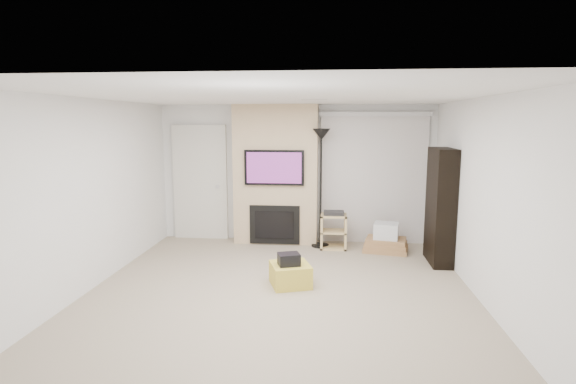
# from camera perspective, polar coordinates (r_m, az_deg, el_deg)

# --- Properties ---
(floor) EXTENTS (5.00, 5.50, 0.00)m
(floor) POSITION_cam_1_polar(r_m,az_deg,el_deg) (5.91, -1.14, -12.94)
(floor) COLOR tan
(floor) RESTS_ON ground
(ceiling) EXTENTS (5.00, 5.50, 0.00)m
(ceiling) POSITION_cam_1_polar(r_m,az_deg,el_deg) (5.49, -1.22, 12.06)
(ceiling) COLOR white
(ceiling) RESTS_ON wall_back
(wall_back) EXTENTS (5.00, 0.00, 2.50)m
(wall_back) POSITION_cam_1_polar(r_m,az_deg,el_deg) (8.27, 1.02, 2.36)
(wall_back) COLOR white
(wall_back) RESTS_ON ground
(wall_front) EXTENTS (5.00, 0.00, 2.50)m
(wall_front) POSITION_cam_1_polar(r_m,az_deg,el_deg) (2.93, -7.50, -10.16)
(wall_front) COLOR white
(wall_front) RESTS_ON ground
(wall_left) EXTENTS (0.00, 5.50, 2.50)m
(wall_left) POSITION_cam_1_polar(r_m,az_deg,el_deg) (6.35, -24.19, -0.46)
(wall_left) COLOR white
(wall_left) RESTS_ON ground
(wall_right) EXTENTS (0.00, 5.50, 2.50)m
(wall_right) POSITION_cam_1_polar(r_m,az_deg,el_deg) (5.83, 24.03, -1.23)
(wall_right) COLOR white
(wall_right) RESTS_ON ground
(hvac_vent) EXTENTS (0.35, 0.18, 0.01)m
(hvac_vent) POSITION_cam_1_polar(r_m,az_deg,el_deg) (6.25, 3.37, 11.64)
(hvac_vent) COLOR silver
(hvac_vent) RESTS_ON ceiling
(ottoman) EXTENTS (0.63, 0.63, 0.30)m
(ottoman) POSITION_cam_1_polar(r_m,az_deg,el_deg) (6.18, 0.30, -10.45)
(ottoman) COLOR gold
(ottoman) RESTS_ON floor
(black_bag) EXTENTS (0.34, 0.30, 0.16)m
(black_bag) POSITION_cam_1_polar(r_m,az_deg,el_deg) (6.06, 0.11, -8.54)
(black_bag) COLOR black
(black_bag) RESTS_ON ottoman
(fireplace_wall) EXTENTS (1.50, 0.47, 2.50)m
(fireplace_wall) POSITION_cam_1_polar(r_m,az_deg,el_deg) (8.10, -1.56, 2.11)
(fireplace_wall) COLOR #CDAF87
(fireplace_wall) RESTS_ON floor
(entry_door) EXTENTS (1.02, 0.11, 2.14)m
(entry_door) POSITION_cam_1_polar(r_m,az_deg,el_deg) (8.59, -11.06, 1.12)
(entry_door) COLOR silver
(entry_door) RESTS_ON floor
(vertical_blinds) EXTENTS (1.98, 0.10, 2.37)m
(vertical_blinds) POSITION_cam_1_polar(r_m,az_deg,el_deg) (8.23, 10.77, 2.33)
(vertical_blinds) COLOR silver
(vertical_blinds) RESTS_ON floor
(floor_lamp) EXTENTS (0.31, 0.31, 2.08)m
(floor_lamp) POSITION_cam_1_polar(r_m,az_deg,el_deg) (7.79, 4.24, 4.78)
(floor_lamp) COLOR black
(floor_lamp) RESTS_ON floor
(av_stand) EXTENTS (0.45, 0.38, 0.66)m
(av_stand) POSITION_cam_1_polar(r_m,az_deg,el_deg) (7.90, 5.81, -4.68)
(av_stand) COLOR #DDBE7F
(av_stand) RESTS_ON floor
(box_stack) EXTENTS (0.83, 0.69, 0.49)m
(box_stack) POSITION_cam_1_polar(r_m,az_deg,el_deg) (7.91, 12.33, -6.02)
(box_stack) COLOR #A87A4C
(box_stack) RESTS_ON floor
(bookshelf) EXTENTS (0.30, 0.80, 1.80)m
(bookshelf) POSITION_cam_1_polar(r_m,az_deg,el_deg) (7.35, 18.79, -1.73)
(bookshelf) COLOR black
(bookshelf) RESTS_ON floor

